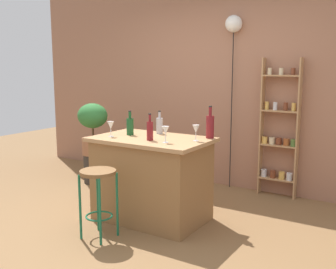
# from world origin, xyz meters

# --- Properties ---
(ground) EXTENTS (12.00, 12.00, 0.00)m
(ground) POSITION_xyz_m (0.00, 0.00, 0.00)
(ground) COLOR brown
(back_wall) EXTENTS (6.40, 0.10, 2.80)m
(back_wall) POSITION_xyz_m (0.00, 1.95, 1.40)
(back_wall) COLOR #9E6B51
(back_wall) RESTS_ON ground
(kitchen_counter) EXTENTS (1.23, 0.79, 0.90)m
(kitchen_counter) POSITION_xyz_m (0.00, 0.30, 0.45)
(kitchen_counter) COLOR olive
(kitchen_counter) RESTS_ON ground
(bar_stool) EXTENTS (0.35, 0.35, 0.67)m
(bar_stool) POSITION_xyz_m (-0.16, -0.37, 0.50)
(bar_stool) COLOR #196642
(bar_stool) RESTS_ON ground
(spice_shelf) EXTENTS (0.48, 0.12, 1.75)m
(spice_shelf) POSITION_xyz_m (0.90, 1.82, 0.83)
(spice_shelf) COLOR tan
(spice_shelf) RESTS_ON ground
(plant_stool) EXTENTS (0.29, 0.29, 0.41)m
(plant_stool) POSITION_xyz_m (-1.49, 1.02, 0.21)
(plant_stool) COLOR #2D2823
(plant_stool) RESTS_ON ground
(potted_plant) EXTENTS (0.43, 0.39, 0.73)m
(potted_plant) POSITION_xyz_m (-1.49, 1.02, 0.84)
(potted_plant) COLOR #935B3D
(potted_plant) RESTS_ON plant_stool
(bottle_spirits_clear) EXTENTS (0.08, 0.08, 0.34)m
(bottle_spirits_clear) POSITION_xyz_m (0.53, 0.61, 1.03)
(bottle_spirits_clear) COLOR maroon
(bottle_spirits_clear) RESTS_ON kitchen_counter
(bottle_vinegar) EXTENTS (0.07, 0.07, 0.28)m
(bottle_vinegar) POSITION_xyz_m (0.07, 0.17, 1.00)
(bottle_vinegar) COLOR maroon
(bottle_vinegar) RESTS_ON kitchen_counter
(bottle_olive_oil) EXTENTS (0.08, 0.08, 0.27)m
(bottle_olive_oil) POSITION_xyz_m (-0.30, 0.32, 1.00)
(bottle_olive_oil) COLOR #194C23
(bottle_olive_oil) RESTS_ON kitchen_counter
(bottle_soda_blue) EXTENTS (0.07, 0.07, 0.26)m
(bottle_soda_blue) POSITION_xyz_m (-0.07, 0.57, 1.00)
(bottle_soda_blue) COLOR #B2B2B7
(bottle_soda_blue) RESTS_ON kitchen_counter
(wine_glass_left) EXTENTS (0.07, 0.07, 0.16)m
(wine_glass_left) POSITION_xyz_m (0.27, 0.15, 1.02)
(wine_glass_left) COLOR silver
(wine_glass_left) RESTS_ON kitchen_counter
(wine_glass_center) EXTENTS (0.07, 0.07, 0.16)m
(wine_glass_center) POSITION_xyz_m (0.48, 0.39, 1.02)
(wine_glass_center) COLOR silver
(wine_glass_center) RESTS_ON kitchen_counter
(wine_glass_right) EXTENTS (0.07, 0.07, 0.16)m
(wine_glass_right) POSITION_xyz_m (-0.41, 0.13, 1.02)
(wine_glass_right) COLOR silver
(wine_glass_right) RESTS_ON kitchen_counter
(pendant_globe_light) EXTENTS (0.22, 0.22, 2.29)m
(pendant_globe_light) POSITION_xyz_m (0.24, 1.84, 2.15)
(pendant_globe_light) COLOR black
(pendant_globe_light) RESTS_ON ground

